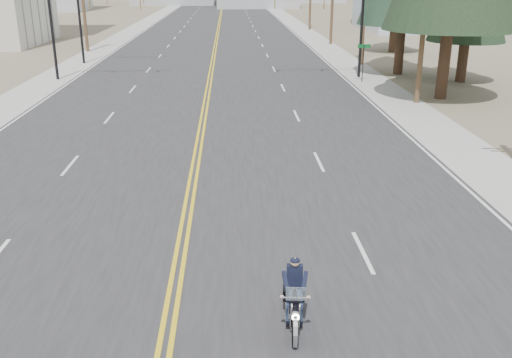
{
  "coord_description": "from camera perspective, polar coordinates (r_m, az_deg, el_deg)",
  "views": [
    {
      "loc": [
        1.41,
        -9.89,
        7.22
      ],
      "look_at": [
        2.14,
        5.69,
        1.6
      ],
      "focal_mm": 40.0,
      "sensor_mm": 36.0,
      "label": 1
    }
  ],
  "objects": [
    {
      "name": "motorcyclist",
      "position": [
        12.47,
        3.88,
        -11.49
      ],
      "size": [
        0.99,
        1.99,
        1.5
      ],
      "primitive_type": null,
      "rotation": [
        0.0,
        0.0,
        3.06
      ],
      "color": "black",
      "rests_on": "ground"
    },
    {
      "name": "traffic_mast_left",
      "position": [
        43.22,
        -17.28,
        15.96
      ],
      "size": [
        7.1,
        0.26,
        7.0
      ],
      "color": "black",
      "rests_on": "ground"
    },
    {
      "name": "ground_plane",
      "position": [
        12.33,
        -9.09,
        -16.33
      ],
      "size": [
        400.0,
        400.0,
        0.0
      ],
      "primitive_type": "plane",
      "color": "#776D56",
      "rests_on": "ground"
    },
    {
      "name": "street_sign",
      "position": [
        41.34,
        10.7,
        11.97
      ],
      "size": [
        0.9,
        0.06,
        2.62
      ],
      "color": "black",
      "rests_on": "ground"
    },
    {
      "name": "road",
      "position": [
        80.23,
        -3.81,
        14.63
      ],
      "size": [
        20.0,
        200.0,
        0.01
      ],
      "primitive_type": "cube",
      "color": "#303033",
      "rests_on": "ground"
    },
    {
      "name": "sidewalk_left",
      "position": [
        81.25,
        -12.21,
        14.31
      ],
      "size": [
        3.0,
        200.0,
        0.01
      ],
      "primitive_type": "cube",
      "color": "#A5A5A0",
      "rests_on": "ground"
    },
    {
      "name": "traffic_mast_far",
      "position": [
        51.08,
        -15.46,
        16.52
      ],
      "size": [
        6.1,
        0.26,
        7.0
      ],
      "color": "black",
      "rests_on": "ground"
    },
    {
      "name": "sidewalk_right",
      "position": [
        80.85,
        4.64,
        14.65
      ],
      "size": [
        3.0,
        200.0,
        0.01
      ],
      "primitive_type": "cube",
      "color": "#A5A5A0",
      "rests_on": "ground"
    },
    {
      "name": "traffic_mast_right",
      "position": [
        42.63,
        7.87,
        16.58
      ],
      "size": [
        7.1,
        0.26,
        7.0
      ],
      "color": "black",
      "rests_on": "ground"
    }
  ]
}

